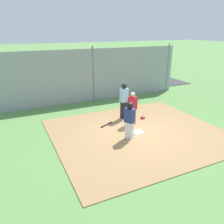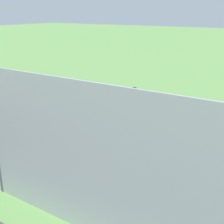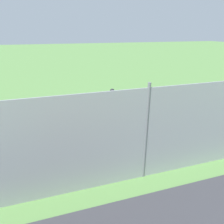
{
  "view_description": "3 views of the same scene",
  "coord_description": "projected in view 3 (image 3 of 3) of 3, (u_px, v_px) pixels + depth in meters",
  "views": [
    {
      "loc": [
        4.88,
        7.58,
        4.27
      ],
      "look_at": [
        0.62,
        -1.34,
        0.62
      ],
      "focal_mm": 36.05,
      "sensor_mm": 36.0,
      "label": 1
    },
    {
      "loc": [
        5.88,
        -9.35,
        4.37
      ],
      "look_at": [
        0.02,
        -0.27,
        0.65
      ],
      "focal_mm": 47.97,
      "sensor_mm": 36.0,
      "label": 2
    },
    {
      "loc": [
        -2.72,
        -10.44,
        4.75
      ],
      "look_at": [
        0.1,
        -1.39,
        0.87
      ],
      "focal_mm": 32.18,
      "sensor_mm": 36.0,
      "label": 3
    }
  ],
  "objects": [
    {
      "name": "dirt_infield",
      "position": [
        103.0,
        117.0,
        11.77
      ],
      "size": [
        7.2,
        6.4,
        0.03
      ],
      "primitive_type": "cube",
      "color": "#9E774C",
      "rests_on": "ground_plane"
    },
    {
      "name": "catcher_mask",
      "position": [
        90.0,
        128.0,
        10.33
      ],
      "size": [
        0.24,
        0.2,
        0.12
      ],
      "primitive_type": "ellipsoid",
      "color": "#B21923",
      "rests_on": "dirt_infield"
    },
    {
      "name": "runner",
      "position": [
        112.0,
        100.0,
        11.9
      ],
      "size": [
        0.41,
        0.46,
        1.56
      ],
      "rotation": [
        0.0,
        0.0,
        3.66
      ],
      "color": "silver",
      "rests_on": "dirt_infield"
    },
    {
      "name": "backstop_fence",
      "position": [
        146.0,
        136.0,
        6.44
      ],
      "size": [
        12.0,
        0.1,
        3.35
      ],
      "color": "#93999E",
      "rests_on": "ground_plane"
    },
    {
      "name": "baseball_bat",
      "position": [
        126.0,
        123.0,
        10.87
      ],
      "size": [
        0.72,
        0.42,
        0.06
      ],
      "primitive_type": "cylinder",
      "rotation": [
        0.0,
        1.57,
        0.48
      ],
      "color": "black",
      "rests_on": "dirt_infield"
    },
    {
      "name": "umpire",
      "position": [
        108.0,
        114.0,
        9.76
      ],
      "size": [
        0.44,
        0.36,
        1.79
      ],
      "rotation": [
        0.0,
        0.0,
        1.88
      ],
      "color": "black",
      "rests_on": "dirt_infield"
    },
    {
      "name": "home_plate",
      "position": [
        103.0,
        117.0,
        11.76
      ],
      "size": [
        0.45,
        0.45,
        0.02
      ],
      "primitive_type": "cube",
      "rotation": [
        0.0,
        0.0,
        -0.03
      ],
      "color": "white",
      "rests_on": "dirt_infield"
    },
    {
      "name": "catcher",
      "position": [
        104.0,
        110.0,
        10.57
      ],
      "size": [
        0.39,
        0.27,
        1.56
      ],
      "rotation": [
        0.0,
        0.0,
        1.6
      ],
      "color": "#9E9EA3",
      "rests_on": "dirt_infield"
    },
    {
      "name": "ground_plane",
      "position": [
        103.0,
        117.0,
        11.77
      ],
      "size": [
        140.0,
        140.0,
        0.0
      ],
      "primitive_type": "plane",
      "color": "#5B8947"
    }
  ]
}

